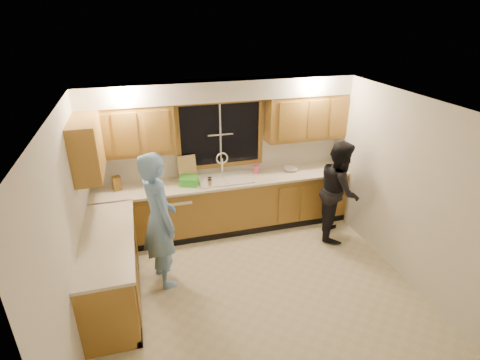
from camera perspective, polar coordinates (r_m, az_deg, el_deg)
name	(u,v)px	position (r m, az deg, el deg)	size (l,w,h in m)	color
floor	(254,288)	(5.29, 2.12, -16.17)	(4.20, 4.20, 0.00)	beige
ceiling	(257,106)	(4.12, 2.67, 11.17)	(4.20, 4.20, 0.00)	white
wall_back	(221,154)	(6.24, -2.97, 3.92)	(4.20, 4.20, 0.00)	silver
wall_left	(71,233)	(4.48, -24.40, -7.37)	(3.80, 3.80, 0.00)	silver
wall_right	(403,188)	(5.53, 23.56, -1.06)	(3.80, 3.80, 0.00)	silver
base_cabinets_back	(226,206)	(6.31, -2.20, -3.91)	(4.20, 0.60, 0.88)	olive
base_cabinets_left	(111,269)	(5.16, -19.00, -12.71)	(0.60, 1.90, 0.88)	olive
countertop_back	(225,181)	(6.09, -2.24, -0.17)	(4.20, 0.63, 0.04)	beige
countertop_left	(107,238)	(4.91, -19.56, -8.39)	(0.63, 1.90, 0.04)	beige
upper_cabinets_left	(128,131)	(5.77, -16.75, 7.18)	(1.35, 0.33, 0.75)	olive
upper_cabinets_right	(306,117)	(6.37, 10.03, 9.43)	(1.35, 0.33, 0.75)	olive
upper_cabinets_return	(87,148)	(5.23, -22.28, 4.58)	(0.33, 0.90, 0.75)	olive
soffit	(222,90)	(5.77, -2.82, 13.57)	(4.20, 0.35, 0.30)	silver
window_frame	(220,134)	(6.12, -3.03, 6.95)	(1.44, 0.03, 1.14)	black
sink	(225,183)	(6.13, -2.28, -0.40)	(0.86, 0.52, 0.57)	white
dishwasher	(175,214)	(6.21, -9.86, -5.15)	(0.60, 0.56, 0.82)	silver
stove	(110,299)	(4.71, -19.24, -16.73)	(0.58, 0.75, 0.90)	silver
man	(159,220)	(5.01, -12.19, -6.04)	(0.69, 0.45, 1.90)	#74A4DC
woman	(339,190)	(6.19, 14.83, -1.49)	(0.79, 0.62, 1.63)	black
knife_block	(117,183)	(6.01, -18.26, -0.47)	(0.12, 0.10, 0.22)	olive
cutting_board	(187,168)	(6.11, -8.04, 1.89)	(0.30, 0.02, 0.40)	tan
dish_crate	(189,181)	(5.96, -7.78, -0.11)	(0.27, 0.25, 0.13)	green
soap_bottle	(256,167)	(6.32, 2.53, 1.92)	(0.09, 0.09, 0.19)	#FD608F
bowl	(290,169)	(6.48, 7.69, 1.66)	(0.23, 0.23, 0.06)	silver
can_left	(210,184)	(5.83, -4.62, -0.54)	(0.07, 0.07, 0.13)	#BEAB92
can_right	(210,181)	(5.92, -4.62, -0.16)	(0.07, 0.07, 0.12)	#BEAB92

